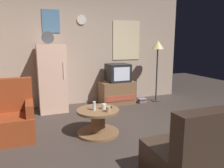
# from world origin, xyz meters

# --- Properties ---
(ground_plane) EXTENTS (12.00, 12.00, 0.00)m
(ground_plane) POSITION_xyz_m (0.00, 0.00, 0.00)
(ground_plane) COLOR #3D332D
(wall_with_art) EXTENTS (5.20, 0.12, 2.78)m
(wall_with_art) POSITION_xyz_m (0.01, 2.45, 1.39)
(wall_with_art) COLOR tan
(wall_with_art) RESTS_ON ground_plane
(fridge) EXTENTS (0.60, 0.62, 1.77)m
(fridge) POSITION_xyz_m (-0.92, 2.02, 0.75)
(fridge) COLOR beige
(fridge) RESTS_ON ground_plane
(tv_stand) EXTENTS (0.84, 0.53, 0.57)m
(tv_stand) POSITION_xyz_m (0.66, 2.04, 0.29)
(tv_stand) COLOR brown
(tv_stand) RESTS_ON ground_plane
(crt_tv) EXTENTS (0.54, 0.51, 0.44)m
(crt_tv) POSITION_xyz_m (0.69, 2.04, 0.79)
(crt_tv) COLOR black
(crt_tv) RESTS_ON tv_stand
(standing_lamp) EXTENTS (0.32, 0.32, 1.59)m
(standing_lamp) POSITION_xyz_m (1.74, 1.90, 1.36)
(standing_lamp) COLOR #332D28
(standing_lamp) RESTS_ON ground_plane
(coffee_table) EXTENTS (0.72, 0.72, 0.43)m
(coffee_table) POSITION_xyz_m (-0.35, 0.41, 0.22)
(coffee_table) COLOR brown
(coffee_table) RESTS_ON ground_plane
(wine_glass) EXTENTS (0.05, 0.05, 0.15)m
(wine_glass) POSITION_xyz_m (-0.42, 0.39, 0.51)
(wine_glass) COLOR silver
(wine_glass) RESTS_ON coffee_table
(mug_ceramic_white) EXTENTS (0.08, 0.08, 0.09)m
(mug_ceramic_white) POSITION_xyz_m (-0.25, 0.39, 0.48)
(mug_ceramic_white) COLOR silver
(mug_ceramic_white) RESTS_ON coffee_table
(mug_ceramic_tan) EXTENTS (0.08, 0.08, 0.09)m
(mug_ceramic_tan) POSITION_xyz_m (-0.24, 0.22, 0.48)
(mug_ceramic_tan) COLOR tan
(mug_ceramic_tan) RESTS_ON coffee_table
(remote_control) EXTENTS (0.15, 0.10, 0.02)m
(remote_control) POSITION_xyz_m (-0.17, 0.44, 0.44)
(remote_control) COLOR black
(remote_control) RESTS_ON coffee_table
(armchair) EXTENTS (0.68, 0.68, 0.96)m
(armchair) POSITION_xyz_m (-1.71, 0.75, 0.34)
(armchair) COLOR maroon
(armchair) RESTS_ON ground_plane
(couch) EXTENTS (1.70, 0.80, 0.92)m
(couch) POSITION_xyz_m (0.64, -1.27, 0.31)
(couch) COLOR #38281E
(couch) RESTS_ON ground_plane
(book_stack) EXTENTS (0.22, 0.17, 0.11)m
(book_stack) POSITION_xyz_m (1.30, 1.87, 0.06)
(book_stack) COLOR #8C715C
(book_stack) RESTS_ON ground_plane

